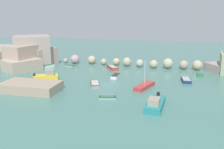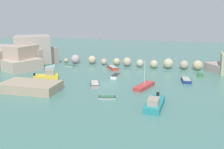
% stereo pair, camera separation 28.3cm
% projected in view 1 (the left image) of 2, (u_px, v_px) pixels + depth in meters
% --- Properties ---
extents(cove_water, '(160.00, 160.00, 0.00)m').
position_uv_depth(cove_water, '(106.00, 85.00, 46.15)').
color(cove_water, '#497B71').
rests_on(cove_water, ground).
extents(cliff_headland_left, '(20.72, 18.19, 7.32)m').
position_uv_depth(cliff_headland_left, '(23.00, 54.00, 63.81)').
color(cliff_headland_left, '#A6938B').
rests_on(cliff_headland_left, ground).
extents(rock_breakwater, '(38.81, 3.18, 2.45)m').
position_uv_depth(rock_breakwater, '(131.00, 62.00, 62.31)').
color(rock_breakwater, '#BB9B92').
rests_on(rock_breakwater, ground).
extents(stone_dock, '(9.91, 5.70, 1.50)m').
position_uv_depth(stone_dock, '(31.00, 87.00, 42.51)').
color(stone_dock, tan).
rests_on(stone_dock, ground).
extents(channel_buoy, '(0.48, 0.48, 0.48)m').
position_uv_depth(channel_buoy, '(115.00, 67.00, 60.65)').
color(channel_buoy, '#E04C28').
rests_on(channel_buoy, cove_water).
extents(moored_boat_0, '(2.49, 6.12, 1.72)m').
position_uv_depth(moored_boat_0, '(155.00, 104.00, 34.98)').
color(moored_boat_0, teal).
rests_on(moored_boat_0, cove_water).
extents(moored_boat_1, '(5.22, 4.38, 2.01)m').
position_uv_depth(moored_boat_1, '(47.00, 76.00, 49.93)').
color(moored_boat_1, yellow).
rests_on(moored_boat_1, cove_water).
extents(moored_boat_2, '(3.80, 4.58, 0.62)m').
position_uv_depth(moored_boat_2, '(112.00, 67.00, 59.67)').
color(moored_boat_2, red).
rests_on(moored_boat_2, cove_water).
extents(moored_boat_3, '(2.03, 3.78, 0.63)m').
position_uv_depth(moored_boat_3, '(186.00, 80.00, 48.52)').
color(moored_boat_3, navy).
rests_on(moored_boat_3, cove_water).
extents(moored_boat_4, '(1.17, 2.51, 0.52)m').
position_uv_depth(moored_boat_4, '(200.00, 75.00, 52.52)').
color(moored_boat_4, '#3E854E').
rests_on(moored_boat_4, cove_water).
extents(moored_boat_5, '(3.23, 5.84, 4.93)m').
position_uv_depth(moored_boat_5, '(144.00, 86.00, 44.42)').
color(moored_boat_5, '#BD3736').
rests_on(moored_boat_5, cove_water).
extents(moored_boat_6, '(4.32, 3.64, 0.58)m').
position_uv_depth(moored_boat_6, '(48.00, 90.00, 42.50)').
color(moored_boat_6, '#384EBF').
rests_on(moored_boat_6, cove_water).
extents(moored_boat_7, '(3.06, 4.30, 0.69)m').
position_uv_depth(moored_boat_7, '(46.00, 67.00, 60.71)').
color(moored_boat_7, white).
rests_on(moored_boat_7, cove_water).
extents(moored_boat_8, '(2.83, 1.69, 0.44)m').
position_uv_depth(moored_boat_8, '(108.00, 98.00, 38.64)').
color(moored_boat_8, '#8C9897').
rests_on(moored_boat_8, cove_water).
extents(moored_boat_9, '(1.38, 3.18, 0.64)m').
position_uv_depth(moored_boat_9, '(116.00, 76.00, 51.49)').
color(moored_boat_9, silver).
rests_on(moored_boat_9, cove_water).
extents(moored_boat_10, '(2.60, 1.52, 0.54)m').
position_uv_depth(moored_boat_10, '(70.00, 66.00, 61.82)').
color(moored_boat_10, gray).
rests_on(moored_boat_10, cove_water).
extents(moored_boat_11, '(2.97, 4.39, 0.60)m').
position_uv_depth(moored_boat_11, '(95.00, 84.00, 45.74)').
color(moored_boat_11, gray).
rests_on(moored_boat_11, cove_water).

